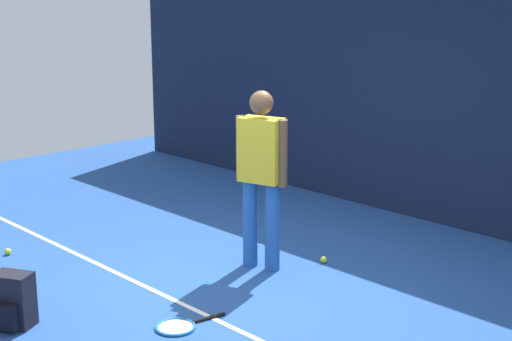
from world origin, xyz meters
The scene contains 8 objects.
ground_plane centered at (0.00, 0.00, 0.00)m, with size 12.00×12.00×0.00m, color #234C93.
back_fence centered at (0.00, 3.00, 1.29)m, with size 10.00×0.10×2.58m, color #141E38.
court_line centered at (0.00, -0.52, 0.00)m, with size 9.00×0.05×0.00m, color white.
tennis_player centered at (-0.10, 0.56, 0.97)m, with size 0.51×0.32×1.70m.
tennis_racket centered at (0.39, -0.82, 0.01)m, with size 0.38×0.63×0.03m.
backpack centered at (-0.54, -1.75, 0.21)m, with size 0.36×0.37×0.44m.
tennis_ball_near_player centered at (-2.10, -1.02, 0.03)m, with size 0.07×0.07×0.07m, color #CCE033.
tennis_ball_by_fence centered at (0.24, 1.08, 0.03)m, with size 0.07×0.07×0.07m, color #CCE033.
Camera 1 is at (4.78, -4.22, 2.65)m, focal length 53.35 mm.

